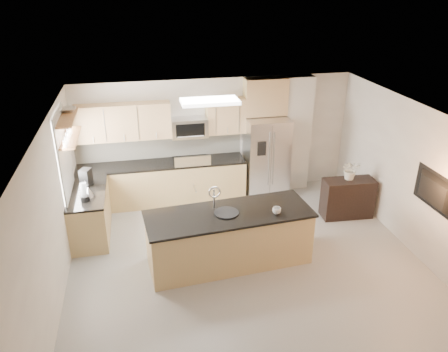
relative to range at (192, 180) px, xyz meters
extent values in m
plane|color=gray|center=(0.60, -2.92, -0.47)|extent=(6.50, 6.50, 0.00)
cube|color=white|center=(0.60, -2.92, 2.13)|extent=(6.00, 6.50, 0.02)
cube|color=silver|center=(0.60, 0.33, 0.83)|extent=(6.00, 0.02, 2.60)
cube|color=silver|center=(-2.40, -2.92, 0.83)|extent=(0.02, 6.50, 2.60)
cube|color=silver|center=(3.60, -2.92, 0.83)|extent=(0.02, 6.50, 2.60)
cube|color=tan|center=(-0.63, 0.00, -0.03)|extent=(3.55, 0.65, 0.88)
cube|color=black|center=(-0.63, 0.00, 0.43)|extent=(3.55, 0.66, 0.04)
cube|color=beige|center=(-0.63, 0.32, 0.71)|extent=(3.55, 0.02, 0.52)
cube|color=tan|center=(-2.07, -1.07, -0.03)|extent=(0.65, 1.50, 0.88)
cube|color=black|center=(-2.07, -1.07, 0.43)|extent=(0.66, 1.50, 0.04)
cube|color=black|center=(0.00, 0.00, -0.02)|extent=(0.76, 0.64, 0.90)
cube|color=black|center=(0.00, 0.00, 0.44)|extent=(0.76, 0.62, 0.03)
cube|color=silver|center=(0.00, -0.30, 0.56)|extent=(0.76, 0.04, 0.22)
cube|color=tan|center=(-1.34, 0.16, 1.35)|extent=(1.92, 0.33, 0.75)
cube|color=tan|center=(0.79, 0.16, 1.35)|extent=(0.82, 0.33, 0.75)
cube|color=silver|center=(0.00, 0.13, 1.16)|extent=(0.76, 0.40, 0.40)
cube|color=black|center=(0.00, -0.07, 1.16)|extent=(0.60, 0.02, 0.28)
cube|color=silver|center=(1.66, -0.05, 0.42)|extent=(0.92, 0.75, 1.78)
cube|color=gray|center=(1.66, -0.43, 0.42)|extent=(0.02, 0.01, 1.69)
cube|color=black|center=(1.44, -0.44, 0.78)|extent=(0.18, 0.03, 0.30)
cube|color=beige|center=(2.42, 0.18, 0.83)|extent=(0.60, 0.30, 2.60)
cube|color=white|center=(-2.38, -1.07, 1.18)|extent=(0.03, 1.05, 1.55)
cube|color=silver|center=(-2.37, -1.07, 1.18)|extent=(0.03, 1.15, 1.65)
cube|color=olive|center=(-2.25, -0.97, 1.48)|extent=(0.30, 1.20, 0.04)
cube|color=olive|center=(-2.25, -0.97, 1.85)|extent=(0.30, 1.20, 0.04)
cube|color=white|center=(0.20, -1.32, 2.09)|extent=(1.00, 0.50, 0.06)
cube|color=tan|center=(0.30, -2.45, -0.01)|extent=(2.79, 1.17, 0.92)
cube|color=black|center=(0.30, -2.45, 0.47)|extent=(2.85, 1.23, 0.04)
cube|color=black|center=(0.09, -2.45, 0.45)|extent=(0.58, 0.42, 0.01)
cylinder|color=silver|center=(0.09, -2.22, 0.66)|extent=(0.03, 0.03, 0.34)
torus|color=silver|center=(0.09, -2.28, 0.81)|extent=(0.21, 0.03, 0.21)
cube|color=black|center=(3.01, -1.39, -0.06)|extent=(1.04, 0.48, 0.82)
imported|color=silver|center=(1.07, -2.63, 0.54)|extent=(0.17, 0.17, 0.11)
cylinder|color=black|center=(0.26, -2.46, 0.50)|extent=(0.54, 0.54, 0.02)
cylinder|color=black|center=(-2.07, -1.46, 0.50)|extent=(0.15, 0.15, 0.10)
cylinder|color=silver|center=(-2.07, -1.46, 0.68)|extent=(0.11, 0.11, 0.25)
cone|color=silver|center=(-2.02, -1.28, 0.55)|extent=(0.18, 0.18, 0.20)
cylinder|color=black|center=(-2.02, -1.28, 0.65)|extent=(0.04, 0.04, 0.04)
cube|color=black|center=(-2.09, -0.79, 0.61)|extent=(0.24, 0.26, 0.33)
cylinder|color=silver|center=(-2.09, -0.85, 0.53)|extent=(0.11, 0.11, 0.12)
imported|color=silver|center=(-2.25, -0.69, 1.91)|extent=(0.42, 0.42, 0.09)
imported|color=white|center=(3.03, -1.33, 0.65)|extent=(0.63, 0.58, 0.61)
imported|color=black|center=(3.51, -3.12, 0.88)|extent=(0.14, 1.08, 0.62)
camera|label=1|loc=(-1.05, -8.61, 4.06)|focal=35.00mm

